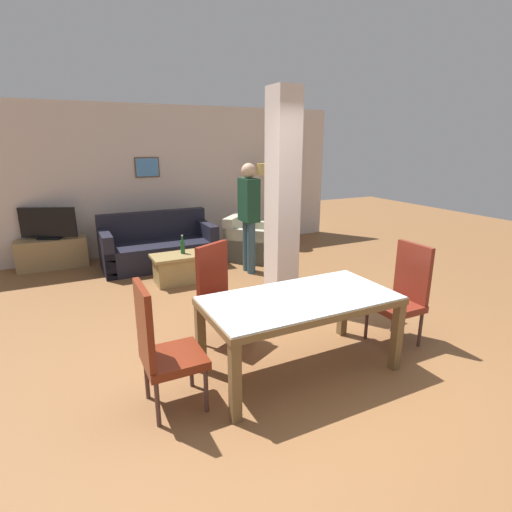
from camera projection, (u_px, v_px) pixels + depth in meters
name	position (u px, v px, depth m)	size (l,w,h in m)	color
ground_plane	(298.00, 369.00, 3.75)	(18.00, 18.00, 0.00)	brown
back_wall	(163.00, 180.00, 7.49)	(7.20, 0.09, 2.70)	beige
divider_pillar	(282.00, 199.00, 5.08)	(0.32, 0.37, 2.70)	beige
dining_table	(300.00, 312.00, 3.59)	(1.73, 0.88, 0.73)	brown
dining_chair_far_left	(221.00, 293.00, 4.13)	(0.62, 0.62, 1.06)	maroon
dining_chair_head_right	(403.00, 292.00, 4.14)	(0.46, 0.46, 1.06)	maroon
dining_chair_head_left	(162.00, 346.00, 3.06)	(0.46, 0.46, 1.06)	maroon
sofa	(158.00, 248.00, 6.82)	(1.85, 0.89, 0.89)	black
armchair	(252.00, 243.00, 7.29)	(1.24, 1.24, 0.77)	#BAB79C
coffee_table	(177.00, 268.00, 5.99)	(0.73, 0.49, 0.43)	olive
bottle	(183.00, 246.00, 5.98)	(0.07, 0.07, 0.28)	#194C23
tv_stand	(52.00, 253.00, 6.69)	(1.09, 0.40, 0.50)	#987A4D
tv_screen	(48.00, 224.00, 6.55)	(0.84, 0.40, 0.53)	black
floor_lamp	(266.00, 176.00, 7.88)	(0.39, 0.39, 1.64)	#B7B7BC
standing_person	(249.00, 211.00, 6.27)	(0.23, 0.38, 1.74)	#2F4A58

